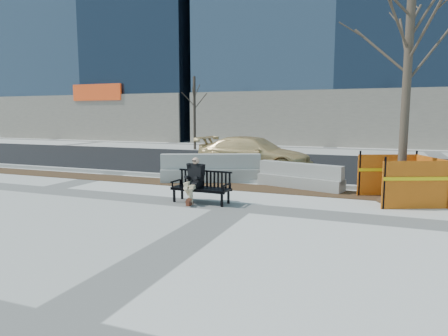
{
  "coord_description": "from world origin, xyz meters",
  "views": [
    {
      "loc": [
        3.21,
        -9.05,
        2.26
      ],
      "look_at": [
        -0.62,
        0.74,
        0.85
      ],
      "focal_mm": 32.02,
      "sensor_mm": 36.0,
      "label": 1
    }
  ],
  "objects_px": {
    "tree_fence": "(400,202)",
    "jersey_barrier_right": "(299,188)",
    "sedan": "(254,171)",
    "bench": "(201,203)",
    "jersey_barrier_left": "(211,182)",
    "seated_man": "(195,202)"
  },
  "relations": [
    {
      "from": "jersey_barrier_right",
      "to": "jersey_barrier_left",
      "type": "bearing_deg",
      "value": -165.09
    },
    {
      "from": "bench",
      "to": "sedan",
      "type": "relative_size",
      "value": 0.33
    },
    {
      "from": "sedan",
      "to": "jersey_barrier_right",
      "type": "xyz_separation_m",
      "value": [
        2.45,
        -3.14,
        0.0
      ]
    },
    {
      "from": "bench",
      "to": "sedan",
      "type": "height_order",
      "value": "sedan"
    },
    {
      "from": "tree_fence",
      "to": "jersey_barrier_right",
      "type": "xyz_separation_m",
      "value": [
        -2.82,
        1.02,
        0.0
      ]
    },
    {
      "from": "seated_man",
      "to": "jersey_barrier_left",
      "type": "distance_m",
      "value": 3.16
    },
    {
      "from": "bench",
      "to": "tree_fence",
      "type": "xyz_separation_m",
      "value": [
        4.79,
        2.0,
        0.0
      ]
    },
    {
      "from": "tree_fence",
      "to": "jersey_barrier_left",
      "type": "xyz_separation_m",
      "value": [
        -5.84,
        1.09,
        0.0
      ]
    },
    {
      "from": "jersey_barrier_left",
      "to": "jersey_barrier_right",
      "type": "distance_m",
      "value": 3.03
    },
    {
      "from": "seated_man",
      "to": "sedan",
      "type": "bearing_deg",
      "value": 95.26
    },
    {
      "from": "seated_man",
      "to": "tree_fence",
      "type": "relative_size",
      "value": 0.18
    },
    {
      "from": "seated_man",
      "to": "sedan",
      "type": "height_order",
      "value": "sedan"
    },
    {
      "from": "jersey_barrier_left",
      "to": "tree_fence",
      "type": "bearing_deg",
      "value": -33.49
    },
    {
      "from": "bench",
      "to": "jersey_barrier_left",
      "type": "height_order",
      "value": "jersey_barrier_left"
    },
    {
      "from": "tree_fence",
      "to": "jersey_barrier_right",
      "type": "relative_size",
      "value": 2.32
    },
    {
      "from": "jersey_barrier_left",
      "to": "seated_man",
      "type": "bearing_deg",
      "value": -97.39
    },
    {
      "from": "seated_man",
      "to": "jersey_barrier_left",
      "type": "relative_size",
      "value": 0.34
    },
    {
      "from": "bench",
      "to": "sedan",
      "type": "xyz_separation_m",
      "value": [
        -0.48,
        6.16,
        0.0
      ]
    },
    {
      "from": "sedan",
      "to": "jersey_barrier_right",
      "type": "distance_m",
      "value": 3.98
    },
    {
      "from": "tree_fence",
      "to": "sedan",
      "type": "xyz_separation_m",
      "value": [
        -5.27,
        4.16,
        0.0
      ]
    },
    {
      "from": "tree_fence",
      "to": "sedan",
      "type": "height_order",
      "value": "tree_fence"
    },
    {
      "from": "jersey_barrier_right",
      "to": "sedan",
      "type": "bearing_deg",
      "value": 144.17
    }
  ]
}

